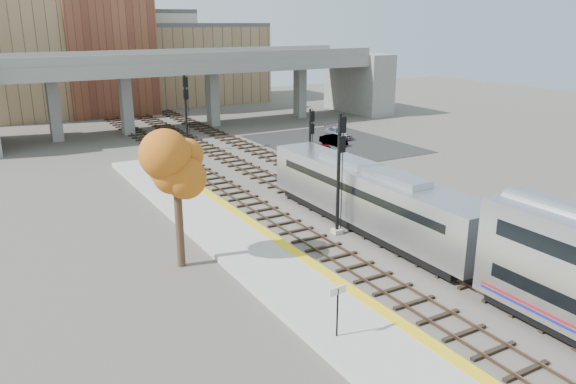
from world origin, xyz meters
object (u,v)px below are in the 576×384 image
locomotive (369,197)px  signal_mast_mid (310,151)px  signal_mast_near (339,174)px  signal_mast_far (186,113)px  tree (176,165)px  car_a (325,151)px  car_b (333,140)px  car_c (338,133)px

locomotive → signal_mast_mid: (2.00, 10.31, 0.74)m
signal_mast_near → signal_mast_far: 27.12m
tree → car_a: (21.12, 17.49, -5.09)m
locomotive → signal_mast_near: size_ratio=2.47×
signal_mast_mid → car_b: size_ratio=1.91×
signal_mast_mid → car_b: (10.63, 12.13, -2.43)m
signal_mast_far → signal_mast_mid: bearing=-76.6°
signal_mast_near → signal_mast_far: bearing=90.0°
signal_mast_near → signal_mast_mid: (4.10, 9.87, -0.94)m
locomotive → car_b: (12.63, 22.43, -1.69)m
locomotive → signal_mast_far: size_ratio=2.45×
signal_mast_near → locomotive: bearing=-11.7°
signal_mast_near → signal_mast_mid: signal_mast_near is taller
car_a → locomotive: bearing=-99.6°
signal_mast_near → signal_mast_mid: size_ratio=1.22×
locomotive → car_b: 25.80m
signal_mast_near → car_b: signal_mast_near is taller
car_b → car_a: bearing=-144.9°
signal_mast_far → car_b: signal_mast_far is taller
signal_mast_mid → car_b: signal_mast_mid is taller
tree → signal_mast_mid: bearing=33.6°
tree → signal_mast_far: bearing=69.0°
signal_mast_near → signal_mast_mid: 10.73m
car_c → car_b: bearing=-124.5°
signal_mast_mid → car_a: size_ratio=1.75×
signal_mast_far → car_a: size_ratio=2.15×
signal_mast_mid → signal_mast_far: signal_mast_far is taller
locomotive → car_a: size_ratio=5.26×
signal_mast_near → car_c: bearing=55.1°
locomotive → tree: tree is taller
signal_mast_near → car_b: bearing=56.2°
locomotive → signal_mast_near: signal_mast_near is taller
signal_mast_mid → car_a: 10.67m
car_a → tree: bearing=-124.4°
signal_mast_far → car_b: 15.97m
signal_mast_near → car_b: size_ratio=2.33×
tree → locomotive: bearing=-3.5°
locomotive → car_a: (8.74, 18.24, -1.62)m
signal_mast_mid → car_b: bearing=48.8°
car_a → car_b: bearing=63.1°
tree → car_b: (25.02, 21.68, -5.16)m
tree → car_b: tree is taller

